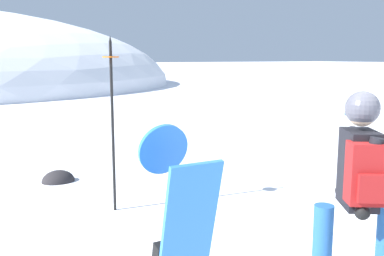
{
  "coord_description": "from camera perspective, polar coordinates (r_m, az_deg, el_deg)",
  "views": [
    {
      "loc": [
        -3.09,
        -1.78,
        1.96
      ],
      "look_at": [
        -0.17,
        3.39,
        1.0
      ],
      "focal_mm": 41.19,
      "sensor_mm": 36.0,
      "label": 1
    }
  ],
  "objects": [
    {
      "name": "piste_marker_near",
      "position": [
        5.59,
        -10.28,
        1.82
      ],
      "size": [
        0.2,
        0.2,
        2.22
      ],
      "color": "black",
      "rests_on": "ground"
    },
    {
      "name": "snowboarder_main",
      "position": [
        3.56,
        20.72,
        -8.44
      ],
      "size": [
        1.6,
        1.11,
        1.71
      ],
      "color": "orange",
      "rests_on": "ground"
    },
    {
      "name": "rock_dark",
      "position": [
        7.38,
        -16.92,
        -6.63
      ],
      "size": [
        0.51,
        0.44,
        0.36
      ],
      "color": "#282628",
      "rests_on": "ground"
    }
  ]
}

